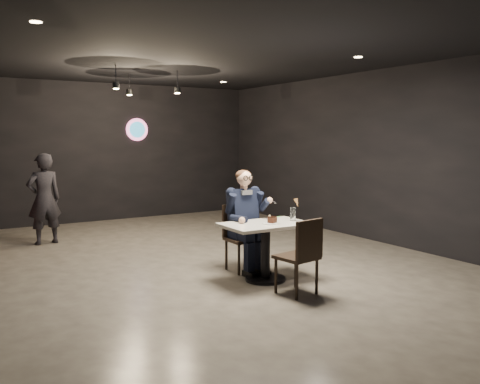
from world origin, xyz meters
TOP-DOWN VIEW (x-y plane):
  - floor at (0.00, 0.00)m, footprint 9.00×9.00m
  - wall_sign at (0.80, 4.47)m, footprint 0.50×0.06m
  - pendant_lights at (0.00, 2.00)m, footprint 1.40×1.20m
  - main_table at (0.44, -1.23)m, footprint 1.10×0.70m
  - chair_far at (0.44, -0.68)m, footprint 0.42×0.46m
  - chair_near at (0.44, -1.88)m, footprint 0.49×0.52m
  - seated_man at (0.44, -0.68)m, footprint 0.60×0.80m
  - dessert_plate at (0.45, -1.31)m, footprint 0.20×0.20m
  - cake_slice at (0.49, -1.30)m, footprint 0.12×0.11m
  - mint_leaf at (0.55, -1.36)m, footprint 0.06×0.04m
  - sundae_glass at (0.85, -1.26)m, footprint 0.08×0.08m
  - wafer_cone at (0.88, -1.31)m, footprint 0.07×0.07m
  - passerby at (-1.57, 2.59)m, footprint 0.62×0.45m

SIDE VIEW (x-z plane):
  - floor at x=0.00m, z-range 0.00..0.00m
  - main_table at x=0.44m, z-range 0.00..0.75m
  - chair_far at x=0.44m, z-range 0.00..0.92m
  - chair_near at x=0.44m, z-range 0.00..0.92m
  - seated_man at x=0.44m, z-range 0.00..1.44m
  - dessert_plate at x=0.45m, z-range 0.75..0.76m
  - passerby at x=-1.57m, z-range 0.00..1.57m
  - cake_slice at x=0.49m, z-range 0.76..0.83m
  - sundae_glass at x=0.85m, z-range 0.75..0.92m
  - mint_leaf at x=0.55m, z-range 0.84..0.85m
  - wafer_cone at x=0.88m, z-range 0.93..1.05m
  - wall_sign at x=0.80m, z-range 1.75..2.25m
  - pendant_lights at x=0.00m, z-range 2.70..3.06m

